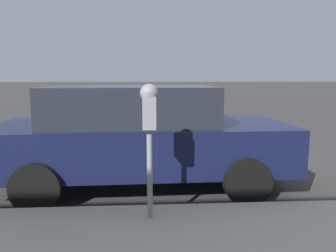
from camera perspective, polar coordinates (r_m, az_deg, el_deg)
The scene contains 3 objects.
ground_plane at distance 6.23m, azimuth 3.85°, elevation -7.25°, with size 220.00×220.00×0.00m, color #3D3A3A.
parking_meter at distance 3.42m, azimuth -3.29°, elevation 1.57°, with size 0.21×0.19×1.45m.
car_navy at distance 5.06m, azimuth -4.89°, elevation -1.51°, with size 2.08×4.42×1.55m.
Camera 1 is at (-5.94, 0.79, 1.69)m, focal length 35.00 mm.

